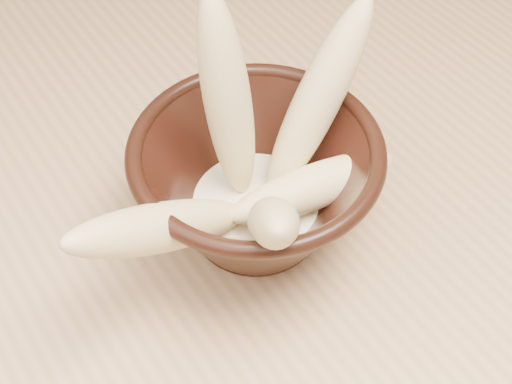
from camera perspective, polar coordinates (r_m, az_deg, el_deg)
table at (r=0.65m, az=3.69°, el=-3.33°), size 1.20×0.80×0.75m
bowl at (r=0.51m, az=0.00°, el=0.61°), size 0.18×0.18×0.10m
milk_puddle at (r=0.52m, az=0.00°, el=-1.09°), size 0.10×0.10×0.01m
banana_upright at (r=0.48m, az=-2.31°, el=7.34°), size 0.03×0.07×0.16m
banana_left at (r=0.46m, az=-7.42°, el=-2.78°), size 0.15×0.06×0.11m
banana_right at (r=0.50m, az=4.93°, el=7.30°), size 0.12×0.05×0.15m
banana_across at (r=0.50m, az=4.52°, el=0.37°), size 0.13×0.06×0.04m
banana_front at (r=0.45m, az=1.38°, el=-2.41°), size 0.09×0.11×0.12m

